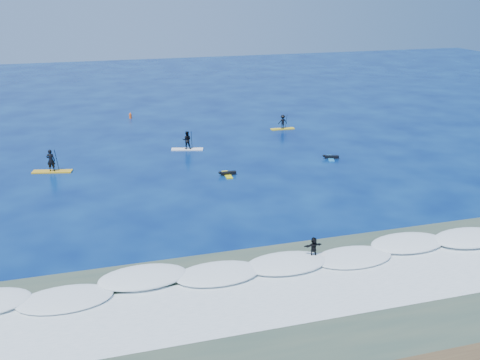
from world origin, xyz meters
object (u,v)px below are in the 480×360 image
object	(u,v)px
sup_paddler_right	(283,123)
prone_paddler_near	(227,174)
prone_paddler_far	(331,157)
sup_paddler_center	(187,142)
marker_buoy	(130,116)
wave_surfer	(313,248)
sup_paddler_left	(51,164)

from	to	relation	value
sup_paddler_right	prone_paddler_near	world-z (taller)	sup_paddler_right
prone_paddler_far	sup_paddler_right	bearing A→B (deg)	21.19
sup_paddler_center	prone_paddler_far	world-z (taller)	sup_paddler_center
sup_paddler_center	sup_paddler_right	bearing A→B (deg)	36.90
prone_paddler_far	marker_buoy	bearing A→B (deg)	56.08
sup_paddler_center	prone_paddler_near	world-z (taller)	sup_paddler_center
sup_paddler_right	marker_buoy	distance (m)	18.34
prone_paddler_near	wave_surfer	bearing A→B (deg)	-175.78
sup_paddler_right	wave_surfer	world-z (taller)	sup_paddler_right
sup_paddler_center	prone_paddler_far	bearing A→B (deg)	-13.28
sup_paddler_right	prone_paddler_near	size ratio (longest dim) A/B	1.40
sup_paddler_right	prone_paddler_far	world-z (taller)	sup_paddler_right
prone_paddler_near	sup_paddler_left	bearing A→B (deg)	70.92
wave_surfer	marker_buoy	distance (m)	38.48
prone_paddler_far	prone_paddler_near	bearing A→B (deg)	117.51
sup_paddler_right	wave_surfer	bearing A→B (deg)	-104.12
sup_paddler_center	marker_buoy	size ratio (longest dim) A/B	4.10
sup_paddler_center	prone_paddler_near	size ratio (longest dim) A/B	1.65
prone_paddler_near	marker_buoy	xyz separation A→B (m)	(-6.01, 22.43, 0.20)
sup_paddler_center	wave_surfer	distance (m)	23.67
prone_paddler_far	marker_buoy	world-z (taller)	marker_buoy
wave_surfer	marker_buoy	size ratio (longest dim) A/B	2.35
sup_paddler_right	prone_paddler_near	xyz separation A→B (m)	(-9.59, -12.79, -0.59)
sup_paddler_left	prone_paddler_far	distance (m)	24.51
prone_paddler_near	wave_surfer	world-z (taller)	wave_surfer
sup_paddler_center	prone_paddler_far	xyz separation A→B (m)	(12.07, -6.40, -0.66)
sup_paddler_left	prone_paddler_far	size ratio (longest dim) A/B	1.76
sup_paddler_left	wave_surfer	xyz separation A→B (m)	(15.22, -20.27, 0.02)
sup_paddler_left	sup_paddler_center	size ratio (longest dim) A/B	1.09
wave_surfer	sup_paddler_center	bearing A→B (deg)	94.89
sup_paddler_left	wave_surfer	distance (m)	25.35
prone_paddler_near	prone_paddler_far	world-z (taller)	prone_paddler_near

